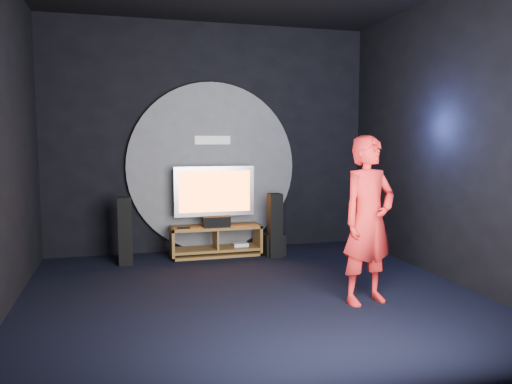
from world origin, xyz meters
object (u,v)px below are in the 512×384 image
media_console (216,243)px  tower_speaker_left (125,231)px  tower_speaker_right (275,225)px  tv (214,193)px  subwoofer (274,244)px  player (368,220)px

media_console → tower_speaker_left: bearing=-171.2°
tower_speaker_right → tv: bearing=154.8°
subwoofer → player: 2.48m
tv → player: player is taller
media_console → player: (1.15, -2.55, 0.69)m
tv → tower_speaker_right: size_ratio=1.28×
media_console → tv: 0.74m
media_console → tower_speaker_left: size_ratio=1.42×
media_console → tv: bearing=96.2°
tv → player: (1.16, -2.62, -0.05)m
tv → tower_speaker_left: (-1.31, -0.27, -0.46)m
tower_speaker_right → player: size_ratio=0.53×
tower_speaker_left → player: size_ratio=0.53×
subwoofer → player: player is taller
media_console → tower_speaker_left: (-1.32, -0.20, 0.28)m
tv → tower_speaker_right: 1.02m
subwoofer → tv: bearing=162.5°
tower_speaker_right → subwoofer: tower_speaker_right is taller
subwoofer → player: (0.31, -2.35, 0.73)m
tv → player: bearing=-66.2°
tower_speaker_left → tower_speaker_right: bearing=-3.1°
tv → media_console: bearing=-83.8°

